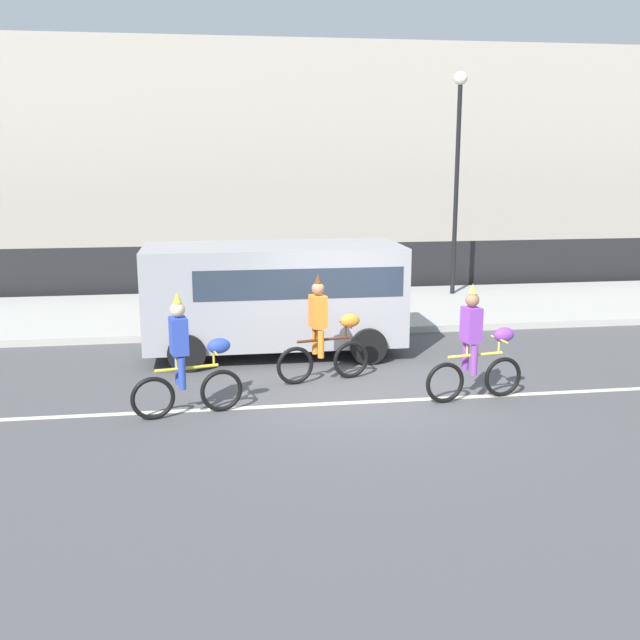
# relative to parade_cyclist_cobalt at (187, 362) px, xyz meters

# --- Properties ---
(ground_plane) EXTENTS (80.00, 80.00, 0.00)m
(ground_plane) POSITION_rel_parade_cyclist_cobalt_xyz_m (2.73, 0.70, -0.84)
(ground_plane) COLOR #4C4C4F
(road_centre_line) EXTENTS (36.00, 0.14, 0.01)m
(road_centre_line) POSITION_rel_parade_cyclist_cobalt_xyz_m (2.73, 0.20, -0.84)
(road_centre_line) COLOR beige
(road_centre_line) RESTS_ON ground
(sidewalk_curb) EXTENTS (60.00, 5.00, 0.15)m
(sidewalk_curb) POSITION_rel_parade_cyclist_cobalt_xyz_m (2.73, 7.20, -0.77)
(sidewalk_curb) COLOR #ADAAA3
(sidewalk_curb) RESTS_ON ground
(fence_line) EXTENTS (40.00, 0.08, 1.40)m
(fence_line) POSITION_rel_parade_cyclist_cobalt_xyz_m (2.73, 10.10, -0.14)
(fence_line) COLOR black
(fence_line) RESTS_ON ground
(building_backdrop) EXTENTS (28.00, 8.00, 7.66)m
(building_backdrop) POSITION_rel_parade_cyclist_cobalt_xyz_m (4.54, 18.70, 2.99)
(building_backdrop) COLOR #B2A899
(building_backdrop) RESTS_ON ground
(parade_cyclist_cobalt) EXTENTS (1.69, 0.56, 1.92)m
(parade_cyclist_cobalt) POSITION_rel_parade_cyclist_cobalt_xyz_m (0.00, 0.00, 0.00)
(parade_cyclist_cobalt) COLOR black
(parade_cyclist_cobalt) RESTS_ON ground
(parade_cyclist_orange) EXTENTS (1.69, 0.56, 1.92)m
(parade_cyclist_orange) POSITION_rel_parade_cyclist_cobalt_xyz_m (2.31, 1.45, 0.00)
(parade_cyclist_orange) COLOR black
(parade_cyclist_orange) RESTS_ON ground
(parade_cyclist_purple) EXTENTS (1.71, 0.52, 1.92)m
(parade_cyclist_purple) POSITION_rel_parade_cyclist_cobalt_xyz_m (4.58, 0.08, 0.00)
(parade_cyclist_purple) COLOR black
(parade_cyclist_purple) RESTS_ON ground
(parked_van_grey) EXTENTS (5.00, 2.22, 2.18)m
(parked_van_grey) POSITION_rel_parade_cyclist_cobalt_xyz_m (1.68, 3.40, 0.44)
(parked_van_grey) COLOR #99999E
(parked_van_grey) RESTS_ON ground
(street_lamp_post) EXTENTS (0.36, 0.36, 5.86)m
(street_lamp_post) POSITION_rel_parade_cyclist_cobalt_xyz_m (6.98, 8.49, 3.15)
(street_lamp_post) COLOR black
(street_lamp_post) RESTS_ON sidewalk_curb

